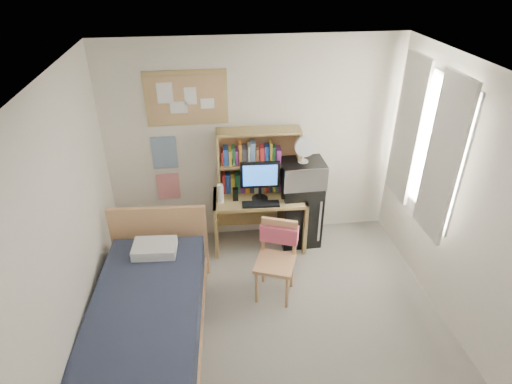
{
  "coord_description": "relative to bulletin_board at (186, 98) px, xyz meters",
  "views": [
    {
      "loc": [
        -0.59,
        -2.75,
        3.46
      ],
      "look_at": [
        -0.09,
        1.2,
        1.14
      ],
      "focal_mm": 30.0,
      "sensor_mm": 36.0,
      "label": 1
    }
  ],
  "objects": [
    {
      "name": "floor",
      "position": [
        0.78,
        -2.08,
        -1.93
      ],
      "size": [
        3.6,
        4.2,
        0.02
      ],
      "primitive_type": "cube",
      "color": "gray",
      "rests_on": "ground"
    },
    {
      "name": "ceiling",
      "position": [
        0.78,
        -2.08,
        0.68
      ],
      "size": [
        3.6,
        4.2,
        0.02
      ],
      "primitive_type": "cube",
      "color": "silver",
      "rests_on": "wall_back"
    },
    {
      "name": "wall_back",
      "position": [
        0.78,
        0.02,
        -0.62
      ],
      "size": [
        3.6,
        0.04,
        2.6
      ],
      "primitive_type": "cube",
      "color": "white",
      "rests_on": "floor"
    },
    {
      "name": "wall_left",
      "position": [
        -1.02,
        -2.08,
        -0.62
      ],
      "size": [
        0.04,
        4.2,
        2.6
      ],
      "primitive_type": "cube",
      "color": "white",
      "rests_on": "floor"
    },
    {
      "name": "wall_right",
      "position": [
        2.58,
        -2.08,
        -0.62
      ],
      "size": [
        0.04,
        4.2,
        2.6
      ],
      "primitive_type": "cube",
      "color": "white",
      "rests_on": "floor"
    },
    {
      "name": "window_unit",
      "position": [
        2.53,
        -0.88,
        -0.32
      ],
      "size": [
        0.1,
        1.4,
        1.7
      ],
      "primitive_type": "cube",
      "color": "white",
      "rests_on": "wall_right"
    },
    {
      "name": "curtain_left",
      "position": [
        2.5,
        -1.28,
        -0.32
      ],
      "size": [
        0.04,
        0.55,
        1.7
      ],
      "primitive_type": "cube",
      "color": "beige",
      "rests_on": "wall_right"
    },
    {
      "name": "curtain_right",
      "position": [
        2.5,
        -0.48,
        -0.32
      ],
      "size": [
        0.04,
        0.55,
        1.7
      ],
      "primitive_type": "cube",
      "color": "beige",
      "rests_on": "wall_right"
    },
    {
      "name": "bulletin_board",
      "position": [
        0.0,
        0.0,
        0.0
      ],
      "size": [
        0.94,
        0.03,
        0.64
      ],
      "primitive_type": "cube",
      "color": "tan",
      "rests_on": "wall_back"
    },
    {
      "name": "poster_wave",
      "position": [
        -0.32,
        0.01,
        -0.67
      ],
      "size": [
        0.3,
        0.01,
        0.42
      ],
      "primitive_type": "cube",
      "color": "#245893",
      "rests_on": "wall_back"
    },
    {
      "name": "poster_japan",
      "position": [
        -0.32,
        0.01,
        -1.14
      ],
      "size": [
        0.28,
        0.01,
        0.36
      ],
      "primitive_type": "cube",
      "color": "red",
      "rests_on": "wall_back"
    },
    {
      "name": "desk",
      "position": [
        0.81,
        -0.29,
        -1.56
      ],
      "size": [
        1.18,
        0.63,
        0.72
      ],
      "primitive_type": "cube",
      "rotation": [
        0.0,
        0.0,
        -0.05
      ],
      "color": "tan",
      "rests_on": "floor"
    },
    {
      "name": "desk_chair",
      "position": [
        0.85,
        -1.26,
        -1.47
      ],
      "size": [
        0.58,
        0.58,
        0.9
      ],
      "primitive_type": "cube",
      "rotation": [
        0.0,
        0.0,
        -0.36
      ],
      "color": "tan",
      "rests_on": "floor"
    },
    {
      "name": "mini_fridge",
      "position": [
        1.34,
        -0.25,
        -1.49
      ],
      "size": [
        0.51,
        0.51,
        0.85
      ],
      "primitive_type": "cube",
      "rotation": [
        0.0,
        0.0,
        0.02
      ],
      "color": "black",
      "rests_on": "floor"
    },
    {
      "name": "bed",
      "position": [
        -0.48,
        -1.82,
        -1.63
      ],
      "size": [
        1.18,
        2.16,
        0.58
      ],
      "primitive_type": "cube",
      "rotation": [
        0.0,
        0.0,
        -0.07
      ],
      "color": "#1C2233",
      "rests_on": "floor"
    },
    {
      "name": "hutch",
      "position": [
        0.82,
        -0.14,
        -0.78
      ],
      "size": [
        1.02,
        0.31,
        0.83
      ],
      "primitive_type": "cube",
      "rotation": [
        0.0,
        0.0,
        -0.05
      ],
      "color": "tan",
      "rests_on": "desk"
    },
    {
      "name": "monitor",
      "position": [
        0.81,
        -0.35,
        -0.95
      ],
      "size": [
        0.47,
        0.06,
        0.5
      ],
      "primitive_type": "cube",
      "rotation": [
        0.0,
        0.0,
        -0.05
      ],
      "color": "black",
      "rests_on": "desk"
    },
    {
      "name": "keyboard",
      "position": [
        0.8,
        -0.49,
        -1.19
      ],
      "size": [
        0.46,
        0.16,
        0.02
      ],
      "primitive_type": "cube",
      "rotation": [
        0.0,
        0.0,
        -0.05
      ],
      "color": "black",
      "rests_on": "desk"
    },
    {
      "name": "speaker_left",
      "position": [
        0.51,
        -0.34,
        -1.12
      ],
      "size": [
        0.07,
        0.07,
        0.16
      ],
      "primitive_type": "cube",
      "rotation": [
        0.0,
        0.0,
        -0.05
      ],
      "color": "black",
      "rests_on": "desk"
    },
    {
      "name": "speaker_right",
      "position": [
        1.11,
        -0.37,
        -1.11
      ],
      "size": [
        0.07,
        0.07,
        0.17
      ],
      "primitive_type": "cube",
      "rotation": [
        0.0,
        0.0,
        -0.05
      ],
      "color": "black",
      "rests_on": "desk"
    },
    {
      "name": "water_bottle",
      "position": [
        0.33,
        -0.37,
        -1.08
      ],
      "size": [
        0.07,
        0.07,
        0.25
      ],
      "primitive_type": "cylinder",
      "rotation": [
        0.0,
        0.0,
        -0.05
      ],
      "color": "white",
      "rests_on": "desk"
    },
    {
      "name": "hoodie",
      "position": [
        0.92,
        -1.07,
        -1.22
      ],
      "size": [
        0.43,
        0.27,
        0.2
      ],
      "primitive_type": "cube",
      "rotation": [
        0.0,
        0.0,
        -0.36
      ],
      "color": "#D9526C",
      "rests_on": "desk_chair"
    },
    {
      "name": "microwave",
      "position": [
        1.34,
        -0.27,
        -0.91
      ],
      "size": [
        0.54,
        0.41,
        0.31
      ],
      "primitive_type": "cube",
      "rotation": [
        0.0,
        0.0,
        0.02
      ],
      "color": "#BBBBC0",
      "rests_on": "mini_fridge"
    },
    {
      "name": "desk_fan",
      "position": [
        1.34,
        -0.27,
        -0.6
      ],
      "size": [
        0.26,
        0.26,
        0.32
      ],
      "primitive_type": "cylinder",
      "rotation": [
        0.0,
        0.0,
        0.02
      ],
      "color": "white",
      "rests_on": "microwave"
    },
    {
      "name": "pillow",
      "position": [
        -0.43,
        -1.07,
        -1.29
      ],
      "size": [
        0.47,
        0.35,
        0.11
      ],
      "primitive_type": "cube",
      "rotation": [
        0.0,
        0.0,
        -0.07
      ],
      "color": "white",
      "rests_on": "bed"
    }
  ]
}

